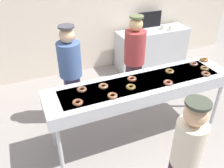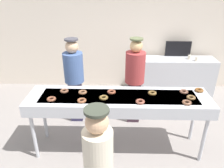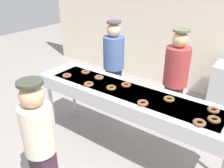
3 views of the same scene
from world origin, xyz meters
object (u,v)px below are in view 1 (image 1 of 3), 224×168
Objects in this scene: chocolate_donut_3 at (131,87)px; chocolate_donut_8 at (206,74)px; chocolate_donut_4 at (194,64)px; chocolate_donut_11 at (82,89)px; chocolate_donut_10 at (204,60)px; fryer_conveyor at (141,87)px; menu_display at (149,20)px; chocolate_donut_5 at (132,79)px; customer_waiting at (185,158)px; chocolate_donut_7 at (170,71)px; prep_counter at (152,48)px; paper_cup_0 at (170,28)px; chocolate_donut_9 at (103,86)px; chocolate_donut_6 at (78,102)px; paper_cup_1 at (163,27)px; chocolate_donut_2 at (205,68)px; worker_baker at (70,69)px; chocolate_donut_0 at (168,83)px; chocolate_donut_1 at (112,96)px.

chocolate_donut_3 is 1.22m from chocolate_donut_8.
chocolate_donut_4 and chocolate_donut_11 have the same top height.
chocolate_donut_4 and chocolate_donut_10 have the same top height.
fryer_conveyor is 4.53× the size of menu_display.
fryer_conveyor is 20.78× the size of chocolate_donut_11.
customer_waiting is (-0.09, -1.41, -0.15)m from chocolate_donut_5.
chocolate_donut_7 is 0.08× the size of prep_counter.
menu_display is (-0.36, 0.37, 0.14)m from paper_cup_0.
chocolate_donut_6 is at bearing -152.16° from chocolate_donut_9.
chocolate_donut_7 is 0.09× the size of customer_waiting.
chocolate_donut_8 is at bearing -107.62° from paper_cup_1.
chocolate_donut_7 is (0.53, 0.08, 0.12)m from fryer_conveyor.
chocolate_donut_6 is at bearing -143.44° from paper_cup_0.
chocolate_donut_2 is 0.32m from chocolate_donut_10.
chocolate_donut_6 is 0.30m from chocolate_donut_11.
worker_baker is at bearing -157.35° from paper_cup_0.
paper_cup_0 is at bearing 37.95° from chocolate_donut_9.
chocolate_donut_9 is at bearing 162.96° from chocolate_donut_0.
chocolate_donut_1 and chocolate_donut_6 have the same top height.
chocolate_donut_5 is 0.09× the size of customer_waiting.
worker_baker is at bearing 123.92° from chocolate_donut_3.
chocolate_donut_10 is 1.00× the size of chocolate_donut_11.
chocolate_donut_3 and chocolate_donut_10 have the same top height.
chocolate_donut_2 is at bearing -129.54° from chocolate_donut_10.
worker_baker is at bearing -147.35° from menu_display.
chocolate_donut_4 is 1.00× the size of chocolate_donut_9.
customer_waiting is (-0.52, -1.11, -0.15)m from chocolate_donut_0.
chocolate_donut_6 is (-1.01, -0.15, 0.12)m from fryer_conveyor.
chocolate_donut_2 and chocolate_donut_6 have the same top height.
paper_cup_1 is at bearing 48.27° from chocolate_donut_3.
chocolate_donut_1 is 1.07m from worker_baker.
chocolate_donut_10 is 2.18m from chocolate_donut_11.
chocolate_donut_10 is 1.94m from paper_cup_1.
worker_baker reaches higher than customer_waiting.
chocolate_donut_1 is at bearing -138.06° from paper_cup_0.
chocolate_donut_3 is 1.00× the size of chocolate_donut_4.
chocolate_donut_6 is 0.22× the size of menu_display.
customer_waiting is 3.91m from paper_cup_1.
chocolate_donut_8 is at bearing -101.04° from menu_display.
worker_baker is (-1.38, 0.76, -0.04)m from chocolate_donut_7.
chocolate_donut_5 is at bearing 172.72° from chocolate_donut_2.
chocolate_donut_4 is (1.27, 0.23, 0.00)m from chocolate_donut_3.
customer_waiting is 3.84m from prep_counter.
chocolate_donut_0 and chocolate_donut_5 have the same top height.
chocolate_donut_1 is at bearing 100.79° from worker_baker.
worker_baker reaches higher than prep_counter.
chocolate_donut_8 is at bearing -0.64° from chocolate_donut_0.
chocolate_donut_0 is 1.00× the size of chocolate_donut_6.
chocolate_donut_9 is 1.32× the size of paper_cup_1.
chocolate_donut_7 is 0.22× the size of menu_display.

